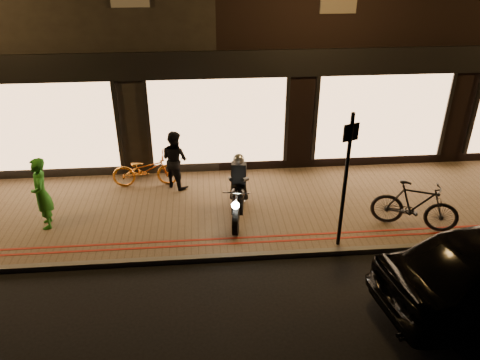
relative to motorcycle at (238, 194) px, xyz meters
name	(u,v)px	position (x,y,z in m)	size (l,w,h in m)	color
ground	(228,261)	(-0.34, -1.53, -0.73)	(90.00, 90.00, 0.00)	black
sidewalk	(223,209)	(-0.34, 0.47, -0.67)	(50.00, 4.00, 0.12)	brown
kerb_stone	(228,257)	(-0.34, -1.48, -0.67)	(50.00, 0.14, 0.12)	#59544C
red_kerb_lines	(227,241)	(-0.34, -0.98, -0.61)	(50.00, 0.26, 0.01)	maroon
motorcycle	(238,194)	(0.00, 0.00, 0.00)	(0.66, 1.93, 1.59)	black
sign_post	(346,175)	(2.07, -1.28, 1.06)	(0.34, 0.15, 3.00)	black
bicycle_gold	(146,170)	(-2.30, 1.78, -0.16)	(0.61, 1.75, 0.92)	orange
bicycle_dark	(415,205)	(3.92, -0.77, -0.04)	(0.54, 1.91, 1.14)	black
person_green	(41,194)	(-4.40, 0.01, 0.23)	(0.62, 0.40, 1.69)	#267C21
person_dark	(175,159)	(-1.52, 1.69, 0.16)	(0.76, 0.59, 1.55)	black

